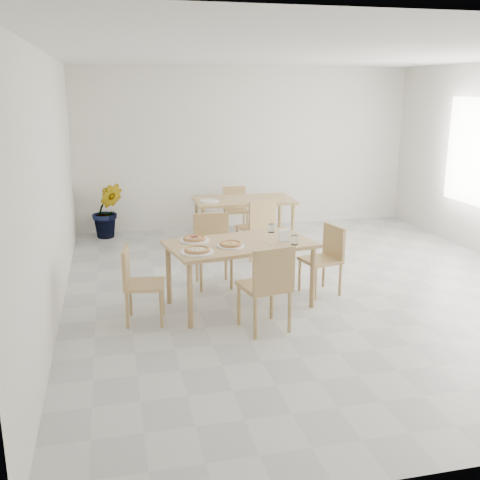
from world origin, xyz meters
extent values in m
plane|color=beige|center=(0.00, 0.00, 0.00)|extent=(7.00, 7.00, 0.00)
plane|color=white|center=(0.00, 0.00, 2.80)|extent=(7.00, 7.00, 0.00)
plane|color=silver|center=(0.00, 3.50, 1.40)|extent=(6.00, 0.00, 6.00)
plane|color=silver|center=(-3.00, 0.00, 1.40)|extent=(0.00, 7.00, 7.00)
cube|color=tan|center=(-1.00, -0.34, 0.73)|extent=(1.73, 1.18, 0.04)
cylinder|color=tan|center=(-1.65, -0.85, 0.35)|extent=(0.06, 0.06, 0.71)
cylinder|color=tan|center=(-0.22, -0.59, 0.35)|extent=(0.06, 0.06, 0.71)
cylinder|color=tan|center=(-1.79, -0.10, 0.35)|extent=(0.06, 0.06, 0.71)
cylinder|color=tan|center=(-0.36, 0.17, 0.35)|extent=(0.06, 0.06, 0.71)
cube|color=tan|center=(-0.91, -1.04, 0.46)|extent=(0.54, 0.54, 0.04)
cube|color=tan|center=(-0.87, -1.24, 0.70)|extent=(0.45, 0.14, 0.43)
cylinder|color=tan|center=(-0.76, -0.81, 0.22)|extent=(0.04, 0.04, 0.44)
cylinder|color=tan|center=(-1.14, -0.89, 0.22)|extent=(0.04, 0.04, 0.44)
cylinder|color=tan|center=(-0.68, -1.19, 0.22)|extent=(0.04, 0.04, 0.44)
cylinder|color=tan|center=(-1.06, -1.27, 0.22)|extent=(0.04, 0.04, 0.44)
cube|color=tan|center=(-1.17, 0.39, 0.45)|extent=(0.45, 0.45, 0.04)
cube|color=tan|center=(-1.17, 0.59, 0.69)|extent=(0.44, 0.05, 0.42)
cylinder|color=tan|center=(-1.37, 0.20, 0.22)|extent=(0.04, 0.04, 0.43)
cylinder|color=tan|center=(-0.99, 0.19, 0.22)|extent=(0.04, 0.04, 0.43)
cylinder|color=tan|center=(-1.36, 0.58, 0.22)|extent=(0.04, 0.04, 0.43)
cylinder|color=tan|center=(-0.98, 0.57, 0.22)|extent=(0.04, 0.04, 0.43)
cube|color=tan|center=(-2.09, -0.58, 0.42)|extent=(0.46, 0.46, 0.04)
cube|color=tan|center=(-2.28, -0.55, 0.63)|extent=(0.09, 0.41, 0.39)
cylinder|color=tan|center=(-1.94, -0.77, 0.20)|extent=(0.03, 0.03, 0.40)
cylinder|color=tan|center=(-1.90, -0.43, 0.20)|extent=(0.03, 0.03, 0.40)
cylinder|color=tan|center=(-2.29, -0.73, 0.20)|extent=(0.03, 0.03, 0.40)
cylinder|color=tan|center=(-2.24, -0.38, 0.20)|extent=(0.03, 0.03, 0.40)
cube|color=tan|center=(0.03, -0.18, 0.42)|extent=(0.49, 0.49, 0.04)
cube|color=tan|center=(0.21, -0.14, 0.64)|extent=(0.13, 0.41, 0.39)
cylinder|color=tan|center=(-0.18, -0.05, 0.20)|extent=(0.04, 0.04, 0.40)
cylinder|color=tan|center=(-0.11, -0.39, 0.20)|extent=(0.04, 0.04, 0.40)
cylinder|color=tan|center=(0.16, 0.03, 0.20)|extent=(0.04, 0.04, 0.40)
cylinder|color=tan|center=(0.24, -0.31, 0.20)|extent=(0.04, 0.04, 0.40)
cylinder|color=white|center=(-1.14, -0.49, 0.76)|extent=(0.30, 0.30, 0.02)
cylinder|color=white|center=(-1.54, -0.64, 0.76)|extent=(0.35, 0.35, 0.02)
cylinder|color=white|center=(-1.49, -0.17, 0.76)|extent=(0.34, 0.34, 0.02)
cylinder|color=tan|center=(-1.14, -0.49, 0.77)|extent=(0.32, 0.32, 0.01)
torus|color=tan|center=(-1.14, -0.49, 0.78)|extent=(0.32, 0.32, 0.03)
cylinder|color=#C96523|center=(-1.14, -0.49, 0.78)|extent=(0.24, 0.24, 0.01)
ellipsoid|color=#155D18|center=(-1.14, -0.49, 0.79)|extent=(0.05, 0.03, 0.01)
cylinder|color=tan|center=(-1.54, -0.64, 0.77)|extent=(0.34, 0.34, 0.01)
torus|color=tan|center=(-1.54, -0.64, 0.78)|extent=(0.34, 0.34, 0.03)
cylinder|color=#F2E1C7|center=(-1.54, -0.64, 0.78)|extent=(0.26, 0.26, 0.01)
cylinder|color=tan|center=(-1.49, -0.17, 0.77)|extent=(0.32, 0.32, 0.01)
torus|color=tan|center=(-1.49, -0.17, 0.78)|extent=(0.33, 0.33, 0.03)
cylinder|color=#C96523|center=(-1.49, -0.17, 0.78)|extent=(0.25, 0.25, 0.01)
cylinder|color=white|center=(-0.44, -0.58, 0.80)|extent=(0.08, 0.08, 0.11)
cylinder|color=white|center=(-0.54, 0.02, 0.80)|extent=(0.08, 0.08, 0.10)
cube|color=silver|center=(-0.53, -0.44, 0.76)|extent=(0.13, 0.09, 0.01)
cube|color=white|center=(-0.53, -0.44, 0.83)|extent=(0.12, 0.07, 0.12)
cube|color=silver|center=(-0.72, -0.51, 0.75)|extent=(0.08, 0.16, 0.01)
cube|color=silver|center=(-0.46, -0.46, 0.75)|extent=(0.05, 0.17, 0.01)
cube|color=tan|center=(-0.36, 2.16, 0.73)|extent=(1.55, 0.91, 0.04)
cylinder|color=tan|center=(-1.07, 1.80, 0.35)|extent=(0.06, 0.06, 0.71)
cylinder|color=tan|center=(0.33, 1.77, 0.35)|extent=(0.06, 0.06, 0.71)
cylinder|color=tan|center=(-1.05, 2.54, 0.35)|extent=(0.06, 0.06, 0.71)
cylinder|color=tan|center=(0.34, 2.51, 0.35)|extent=(0.06, 0.06, 0.71)
cube|color=tan|center=(-0.35, 1.49, 0.45)|extent=(0.55, 0.55, 0.04)
cube|color=tan|center=(-0.29, 1.30, 0.68)|extent=(0.43, 0.17, 0.42)
cylinder|color=tan|center=(-0.23, 1.73, 0.21)|extent=(0.04, 0.04, 0.43)
cylinder|color=tan|center=(-0.59, 1.61, 0.21)|extent=(0.04, 0.04, 0.43)
cylinder|color=tan|center=(-0.12, 1.37, 0.21)|extent=(0.04, 0.04, 0.43)
cylinder|color=tan|center=(-0.47, 1.26, 0.21)|extent=(0.04, 0.04, 0.43)
cube|color=tan|center=(-0.32, 2.92, 0.40)|extent=(0.41, 0.41, 0.04)
cube|color=tan|center=(-0.31, 3.10, 0.61)|extent=(0.39, 0.06, 0.37)
cylinder|color=tan|center=(-0.49, 2.76, 0.19)|extent=(0.03, 0.03, 0.38)
cylinder|color=tan|center=(-0.16, 2.74, 0.19)|extent=(0.03, 0.03, 0.38)
cylinder|color=tan|center=(-0.47, 3.10, 0.19)|extent=(0.03, 0.03, 0.38)
cylinder|color=tan|center=(-0.14, 3.08, 0.19)|extent=(0.03, 0.03, 0.38)
cylinder|color=white|center=(-0.92, 2.07, 0.76)|extent=(0.28, 0.28, 0.02)
imported|color=#275D1B|center=(-2.46, 3.15, 0.46)|extent=(0.51, 0.42, 0.93)
camera|label=1|loc=(-2.38, -6.25, 2.41)|focal=42.00mm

